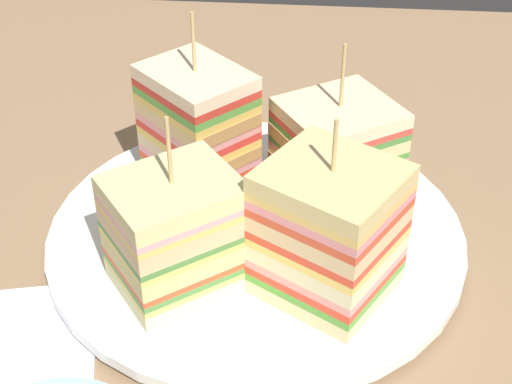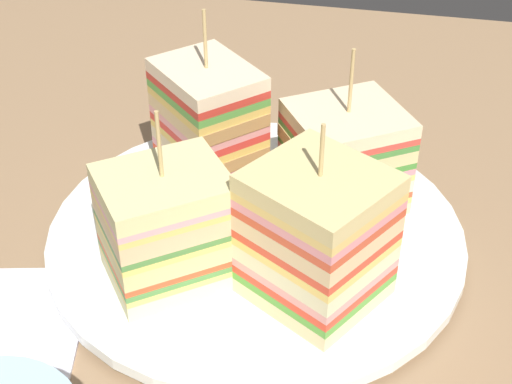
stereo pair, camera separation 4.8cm
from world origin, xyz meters
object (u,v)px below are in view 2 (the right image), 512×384
object	(u,v)px
sandwich_wedge_0	(168,227)
chip_pile	(257,218)
plate	(256,235)
sandwich_wedge_1	(316,237)
sandwich_wedge_2	(344,157)
sandwich_wedge_3	(209,125)

from	to	relation	value
sandwich_wedge_0	chip_pile	bearing A→B (deg)	14.42
plate	sandwich_wedge_1	size ratio (longest dim) A/B	2.36
sandwich_wedge_2	sandwich_wedge_1	bearing A→B (deg)	53.98
chip_pile	sandwich_wedge_2	bearing A→B (deg)	-136.66
sandwich_wedge_1	chip_pile	distance (cm)	7.43
sandwich_wedge_1	sandwich_wedge_3	xyz separation A→B (cm)	(9.05, -10.32, 0.15)
sandwich_wedge_2	chip_pile	xyz separation A→B (cm)	(5.02, 4.74, -2.48)
sandwich_wedge_1	plate	bearing A→B (deg)	-16.65
sandwich_wedge_0	sandwich_wedge_2	xyz separation A→B (cm)	(-9.25, -10.03, -0.22)
sandwich_wedge_2	sandwich_wedge_3	size ratio (longest dim) A/B	0.89
sandwich_wedge_1	sandwich_wedge_3	size ratio (longest dim) A/B	0.91
plate	chip_pile	distance (cm)	1.55
sandwich_wedge_3	plate	bearing A→B (deg)	-5.25
plate	sandwich_wedge_2	xyz separation A→B (cm)	(-5.11, -4.58, 4.02)
plate	sandwich_wedge_0	distance (cm)	8.06
sandwich_wedge_0	sandwich_wedge_2	distance (cm)	13.64
sandwich_wedge_0	sandwich_wedge_3	world-z (taller)	sandwich_wedge_3
sandwich_wedge_3	sandwich_wedge_2	bearing A→B (deg)	40.35
sandwich_wedge_1	sandwich_wedge_0	bearing A→B (deg)	33.69
sandwich_wedge_0	sandwich_wedge_2	size ratio (longest dim) A/B	1.01
plate	sandwich_wedge_1	xyz separation A→B (cm)	(-4.58, 5.11, 4.78)
plate	sandwich_wedge_0	bearing A→B (deg)	52.73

